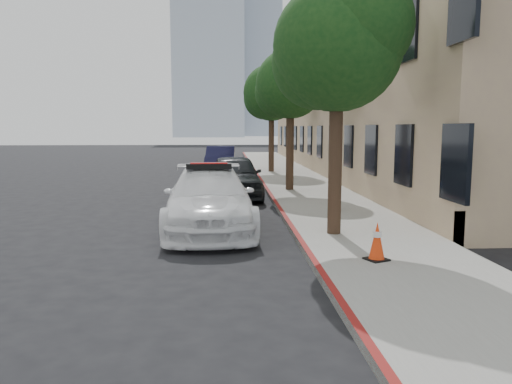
{
  "coord_description": "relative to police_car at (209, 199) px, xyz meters",
  "views": [
    {
      "loc": [
        0.5,
        -12.92,
        2.52
      ],
      "look_at": [
        1.18,
        -1.24,
        1.0
      ],
      "focal_mm": 35.0,
      "sensor_mm": 36.0,
      "label": 1
    }
  ],
  "objects": [
    {
      "name": "ground",
      "position": [
        -0.06,
        0.73,
        -0.76
      ],
      "size": [
        120.0,
        120.0,
        0.0
      ],
      "primitive_type": "plane",
      "color": "black",
      "rests_on": "ground"
    },
    {
      "name": "sidewalk",
      "position": [
        3.54,
        10.73,
        -0.69
      ],
      "size": [
        3.2,
        50.0,
        0.15
      ],
      "primitive_type": "cube",
      "color": "gray",
      "rests_on": "ground"
    },
    {
      "name": "curb_strip",
      "position": [
        2.0,
        10.73,
        -0.69
      ],
      "size": [
        0.12,
        50.0,
        0.15
      ],
      "primitive_type": "cube",
      "color": "maroon",
      "rests_on": "ground"
    },
    {
      "name": "building",
      "position": [
        9.14,
        15.73,
        4.24
      ],
      "size": [
        8.0,
        36.0,
        10.0
      ],
      "primitive_type": "cube",
      "color": "tan",
      "rests_on": "ground"
    },
    {
      "name": "tower_left",
      "position": [
        -4.06,
        120.73,
        29.24
      ],
      "size": [
        18.0,
        14.0,
        60.0
      ],
      "primitive_type": "cube",
      "color": "#9EA8B7",
      "rests_on": "ground"
    },
    {
      "name": "tower_right",
      "position": [
        8.94,
        135.73,
        21.24
      ],
      "size": [
        14.0,
        14.0,
        44.0
      ],
      "primitive_type": "cube",
      "color": "#9EA8B7",
      "rests_on": "ground"
    },
    {
      "name": "tree_near",
      "position": [
        2.87,
        -1.28,
        3.51
      ],
      "size": [
        2.92,
        2.82,
        5.62
      ],
      "color": "black",
      "rests_on": "sidewalk"
    },
    {
      "name": "tree_mid",
      "position": [
        2.87,
        6.72,
        3.4
      ],
      "size": [
        2.77,
        2.64,
        5.43
      ],
      "color": "black",
      "rests_on": "sidewalk"
    },
    {
      "name": "tree_far",
      "position": [
        2.87,
        14.72,
        3.63
      ],
      "size": [
        3.1,
        3.0,
        5.81
      ],
      "color": "black",
      "rests_on": "sidewalk"
    },
    {
      "name": "police_car",
      "position": [
        0.0,
        0.0,
        0.0
      ],
      "size": [
        2.34,
        5.3,
        1.66
      ],
      "rotation": [
        0.0,
        0.0,
        0.04
      ],
      "color": "white",
      "rests_on": "ground"
    },
    {
      "name": "parked_car_mid",
      "position": [
        0.71,
        5.73,
        0.01
      ],
      "size": [
        2.0,
        4.59,
        1.54
      ],
      "primitive_type": "imported",
      "rotation": [
        0.0,
        0.0,
        0.04
      ],
      "color": "black",
      "rests_on": "ground"
    },
    {
      "name": "parked_car_far",
      "position": [
        0.09,
        15.81,
        -0.02
      ],
      "size": [
        1.69,
        4.52,
        1.48
      ],
      "primitive_type": "imported",
      "rotation": [
        0.0,
        0.0,
        -0.03
      ],
      "color": "#171638",
      "rests_on": "ground"
    },
    {
      "name": "fire_hydrant",
      "position": [
        3.53,
        1.88,
        -0.22
      ],
      "size": [
        0.33,
        0.31,
        0.8
      ],
      "rotation": [
        0.0,
        0.0,
        -0.07
      ],
      "color": "white",
      "rests_on": "sidewalk"
    },
    {
      "name": "traffic_cone",
      "position": [
        3.12,
        -3.59,
        -0.27
      ],
      "size": [
        0.48,
        0.48,
        0.7
      ],
      "rotation": [
        0.0,
        0.0,
        0.43
      ],
      "color": "black",
      "rests_on": "sidewalk"
    }
  ]
}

